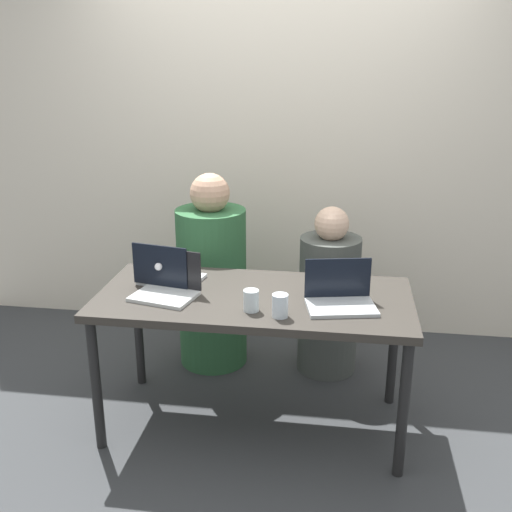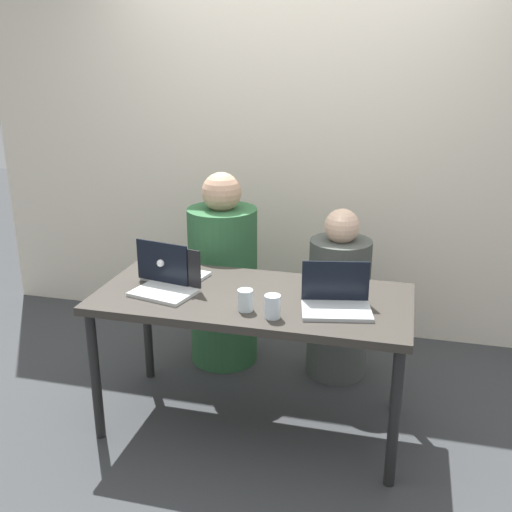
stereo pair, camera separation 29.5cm
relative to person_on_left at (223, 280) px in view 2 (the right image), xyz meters
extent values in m
plane|color=#35373A|center=(0.36, -0.65, -0.53)|extent=(12.00, 12.00, 0.00)
cube|color=beige|center=(0.36, 0.65, 0.66)|extent=(4.50, 0.10, 2.40)
cube|color=#312D28|center=(0.36, -0.65, 0.18)|extent=(1.55, 0.72, 0.04)
cylinder|color=black|center=(-0.37, -0.96, -0.19)|extent=(0.05, 0.05, 0.69)
cylinder|color=black|center=(1.08, -0.96, -0.19)|extent=(0.05, 0.05, 0.69)
cylinder|color=black|center=(-0.37, -0.34, -0.19)|extent=(0.05, 0.05, 0.69)
cylinder|color=black|center=(1.08, -0.34, -0.19)|extent=(0.05, 0.05, 0.69)
cylinder|color=#2E6138|center=(0.00, 0.00, -0.04)|extent=(0.50, 0.50, 0.99)
sphere|color=tan|center=(0.00, 0.00, 0.55)|extent=(0.23, 0.23, 0.23)
cylinder|color=#464B46|center=(0.71, 0.00, -0.11)|extent=(0.42, 0.42, 0.85)
sphere|color=beige|center=(0.71, 0.00, 0.40)|extent=(0.20, 0.20, 0.20)
cube|color=silver|center=(-0.10, -0.51, 0.21)|extent=(0.34, 0.28, 0.02)
cube|color=black|center=(-0.12, -0.63, 0.32)|extent=(0.30, 0.07, 0.21)
sphere|color=white|center=(-0.12, -0.65, 0.32)|extent=(0.04, 0.04, 0.04)
cube|color=#AFB6B8|center=(0.78, -0.75, 0.21)|extent=(0.35, 0.27, 0.02)
cube|color=black|center=(0.76, -0.65, 0.31)|extent=(0.31, 0.07, 0.19)
sphere|color=white|center=(0.76, -0.63, 0.31)|extent=(0.03, 0.03, 0.03)
cube|color=silver|center=(-0.07, -0.75, 0.21)|extent=(0.34, 0.28, 0.02)
cube|color=black|center=(-0.05, -0.64, 0.31)|extent=(0.29, 0.08, 0.20)
sphere|color=white|center=(-0.04, -0.62, 0.31)|extent=(0.04, 0.04, 0.04)
cylinder|color=silver|center=(0.37, -0.83, 0.25)|extent=(0.07, 0.07, 0.10)
cylinder|color=silver|center=(0.37, -0.83, 0.23)|extent=(0.06, 0.06, 0.06)
cylinder|color=silver|center=(0.51, -0.88, 0.25)|extent=(0.07, 0.07, 0.11)
cylinder|color=silver|center=(0.51, -0.88, 0.23)|extent=(0.06, 0.06, 0.06)
camera|label=1|loc=(0.76, -3.34, 1.34)|focal=42.00mm
camera|label=2|loc=(1.05, -3.28, 1.34)|focal=42.00mm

